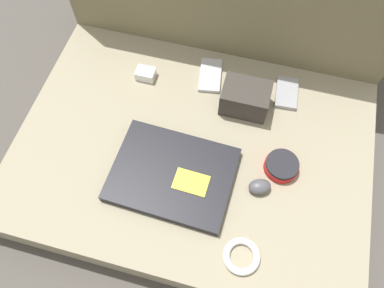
# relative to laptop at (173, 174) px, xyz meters

# --- Properties ---
(ground_plane) EXTENTS (8.00, 8.00, 0.00)m
(ground_plane) POSITION_rel_laptop_xyz_m (0.03, 0.10, -0.13)
(ground_plane) COLOR #4C4742
(couch_seat) EXTENTS (0.99, 0.71, 0.12)m
(couch_seat) POSITION_rel_laptop_xyz_m (0.03, 0.10, -0.07)
(couch_seat) COLOR gray
(couch_seat) RESTS_ON ground_plane
(laptop) EXTENTS (0.33, 0.26, 0.03)m
(laptop) POSITION_rel_laptop_xyz_m (0.00, 0.00, 0.00)
(laptop) COLOR black
(laptop) RESTS_ON couch_seat
(computer_mouse) EXTENTS (0.07, 0.06, 0.03)m
(computer_mouse) POSITION_rel_laptop_xyz_m (0.23, 0.02, 0.00)
(computer_mouse) COLOR #4C4C51
(computer_mouse) RESTS_ON couch_seat
(speaker_puck) EXTENTS (0.09, 0.09, 0.03)m
(speaker_puck) POSITION_rel_laptop_xyz_m (0.28, 0.10, 0.00)
(speaker_puck) COLOR red
(speaker_puck) RESTS_ON couch_seat
(phone_silver) EXTENTS (0.07, 0.11, 0.01)m
(phone_silver) POSITION_rel_laptop_xyz_m (0.26, 0.35, -0.01)
(phone_silver) COLOR #99999E
(phone_silver) RESTS_ON couch_seat
(phone_black) EXTENTS (0.08, 0.13, 0.01)m
(phone_black) POSITION_rel_laptop_xyz_m (0.02, 0.35, -0.01)
(phone_black) COLOR #B7B7BC
(phone_black) RESTS_ON couch_seat
(camera_pouch) EXTENTS (0.14, 0.10, 0.08)m
(camera_pouch) POSITION_rel_laptop_xyz_m (0.14, 0.27, 0.03)
(camera_pouch) COLOR #38332D
(camera_pouch) RESTS_ON couch_seat
(charger_brick) EXTENTS (0.06, 0.04, 0.03)m
(charger_brick) POSITION_rel_laptop_xyz_m (-0.17, 0.30, 0.00)
(charger_brick) COLOR silver
(charger_brick) RESTS_ON couch_seat
(cable_coil) EXTENTS (0.09, 0.09, 0.02)m
(cable_coil) POSITION_rel_laptop_xyz_m (0.22, -0.16, -0.00)
(cable_coil) COLOR white
(cable_coil) RESTS_ON couch_seat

